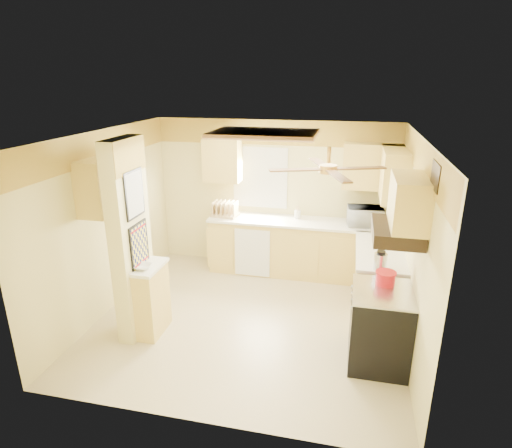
% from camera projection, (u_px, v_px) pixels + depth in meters
% --- Properties ---
extents(floor, '(4.00, 4.00, 0.00)m').
position_uv_depth(floor, '(249.00, 319.00, 5.87)').
color(floor, '#C7B48A').
rests_on(floor, ground).
extents(ceiling, '(4.00, 4.00, 0.00)m').
position_uv_depth(ceiling, '(248.00, 135.00, 5.05)').
color(ceiling, white).
rests_on(ceiling, wall_back).
extents(wall_back, '(4.00, 0.00, 4.00)m').
position_uv_depth(wall_back, '(275.00, 196.00, 7.21)').
color(wall_back, '#E2D48A').
rests_on(wall_back, floor).
extents(wall_front, '(4.00, 0.00, 4.00)m').
position_uv_depth(wall_front, '(196.00, 309.00, 3.71)').
color(wall_front, '#E2D48A').
rests_on(wall_front, floor).
extents(wall_left, '(0.00, 3.80, 3.80)m').
position_uv_depth(wall_left, '(107.00, 223.00, 5.87)').
color(wall_left, '#E2D48A').
rests_on(wall_left, floor).
extents(wall_right, '(0.00, 3.80, 3.80)m').
position_uv_depth(wall_right, '(413.00, 247.00, 5.04)').
color(wall_right, '#E2D48A').
rests_on(wall_right, floor).
extents(wallpaper_border, '(4.00, 0.02, 0.40)m').
position_uv_depth(wallpaper_border, '(275.00, 133.00, 6.85)').
color(wallpaper_border, yellow).
rests_on(wallpaper_border, wall_back).
extents(partition_column, '(0.20, 0.70, 2.50)m').
position_uv_depth(partition_column, '(131.00, 241.00, 5.23)').
color(partition_column, '#E2D48A').
rests_on(partition_column, floor).
extents(partition_ledge, '(0.25, 0.55, 0.90)m').
position_uv_depth(partition_ledge, '(152.00, 301.00, 5.45)').
color(partition_ledge, '#E3C461').
rests_on(partition_ledge, floor).
extents(ledge_top, '(0.28, 0.58, 0.04)m').
position_uv_depth(ledge_top, '(149.00, 267.00, 5.29)').
color(ledge_top, white).
rests_on(ledge_top, partition_ledge).
extents(lower_cabinets_back, '(3.00, 0.60, 0.90)m').
position_uv_depth(lower_cabinets_back, '(300.00, 249.00, 7.09)').
color(lower_cabinets_back, '#E3C461').
rests_on(lower_cabinets_back, floor).
extents(lower_cabinets_right, '(0.60, 1.40, 0.90)m').
position_uv_depth(lower_cabinets_right, '(378.00, 283.00, 5.92)').
color(lower_cabinets_right, '#E3C461').
rests_on(lower_cabinets_right, floor).
extents(countertop_back, '(3.04, 0.64, 0.04)m').
position_uv_depth(countertop_back, '(301.00, 222.00, 6.93)').
color(countertop_back, white).
rests_on(countertop_back, lower_cabinets_back).
extents(countertop_right, '(0.64, 1.44, 0.04)m').
position_uv_depth(countertop_right, '(380.00, 251.00, 5.77)').
color(countertop_right, white).
rests_on(countertop_right, lower_cabinets_right).
extents(dishwasher_panel, '(0.58, 0.02, 0.80)m').
position_uv_depth(dishwasher_panel, '(252.00, 253.00, 6.97)').
color(dishwasher_panel, white).
rests_on(dishwasher_panel, lower_cabinets_back).
extents(window, '(0.92, 0.02, 1.02)m').
position_uv_depth(window, '(260.00, 178.00, 7.15)').
color(window, white).
rests_on(window, wall_back).
extents(upper_cab_back_left, '(0.60, 0.35, 0.70)m').
position_uv_depth(upper_cab_back_left, '(223.00, 160.00, 7.03)').
color(upper_cab_back_left, '#E3C461').
rests_on(upper_cab_back_left, wall_back).
extents(upper_cab_back_right, '(0.90, 0.35, 0.70)m').
position_uv_depth(upper_cab_back_right, '(373.00, 167.00, 6.53)').
color(upper_cab_back_right, '#E3C461').
rests_on(upper_cab_back_right, wall_back).
extents(upper_cab_right, '(0.35, 1.00, 0.70)m').
position_uv_depth(upper_cab_right, '(394.00, 174.00, 6.04)').
color(upper_cab_right, '#E3C461').
rests_on(upper_cab_right, wall_right).
extents(upper_cab_left_wall, '(0.35, 0.75, 0.70)m').
position_uv_depth(upper_cab_left_wall, '(103.00, 185.00, 5.41)').
color(upper_cab_left_wall, '#E3C461').
rests_on(upper_cab_left_wall, wall_left).
extents(upper_cab_over_stove, '(0.35, 0.76, 0.52)m').
position_uv_depth(upper_cab_over_stove, '(409.00, 202.00, 4.34)').
color(upper_cab_over_stove, '#E3C461').
rests_on(upper_cab_over_stove, wall_right).
extents(stove, '(0.68, 0.77, 0.92)m').
position_uv_depth(stove, '(379.00, 327.00, 4.86)').
color(stove, black).
rests_on(stove, floor).
extents(range_hood, '(0.50, 0.76, 0.14)m').
position_uv_depth(range_hood, '(397.00, 231.00, 4.47)').
color(range_hood, black).
rests_on(range_hood, upper_cab_over_stove).
extents(poster_menu, '(0.02, 0.42, 0.57)m').
position_uv_depth(poster_menu, '(134.00, 194.00, 5.01)').
color(poster_menu, black).
rests_on(poster_menu, partition_column).
extents(poster_nashville, '(0.02, 0.42, 0.57)m').
position_uv_depth(poster_nashville, '(139.00, 245.00, 5.22)').
color(poster_nashville, black).
rests_on(poster_nashville, partition_column).
extents(ceiling_light_panel, '(1.35, 0.95, 0.06)m').
position_uv_depth(ceiling_light_panel, '(264.00, 134.00, 5.50)').
color(ceiling_light_panel, brown).
rests_on(ceiling_light_panel, ceiling).
extents(ceiling_fan, '(1.15, 1.15, 0.26)m').
position_uv_depth(ceiling_fan, '(328.00, 168.00, 4.27)').
color(ceiling_fan, gold).
rests_on(ceiling_fan, ceiling).
extents(vent_grate, '(0.02, 0.40, 0.25)m').
position_uv_depth(vent_grate, '(436.00, 176.00, 3.88)').
color(vent_grate, black).
rests_on(vent_grate, wall_right).
extents(microwave, '(0.57, 0.42, 0.30)m').
position_uv_depth(microwave, '(365.00, 216.00, 6.67)').
color(microwave, white).
rests_on(microwave, countertop_back).
extents(bowl, '(0.22, 0.22, 0.05)m').
position_uv_depth(bowl, '(143.00, 267.00, 5.19)').
color(bowl, white).
rests_on(bowl, ledge_top).
extents(dutch_oven, '(0.23, 0.23, 0.16)m').
position_uv_depth(dutch_oven, '(386.00, 278.00, 4.84)').
color(dutch_oven, red).
rests_on(dutch_oven, stove).
extents(kettle, '(0.16, 0.16, 0.24)m').
position_uv_depth(kettle, '(380.00, 261.00, 5.14)').
color(kettle, silver).
rests_on(kettle, countertop_right).
extents(dish_rack, '(0.46, 0.36, 0.24)m').
position_uv_depth(dish_rack, '(225.00, 211.00, 7.14)').
color(dish_rack, '#D2B579').
rests_on(dish_rack, countertop_back).
extents(utensil_crock, '(0.10, 0.10, 0.21)m').
position_uv_depth(utensil_crock, '(298.00, 214.00, 7.04)').
color(utensil_crock, white).
rests_on(utensil_crock, countertop_back).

